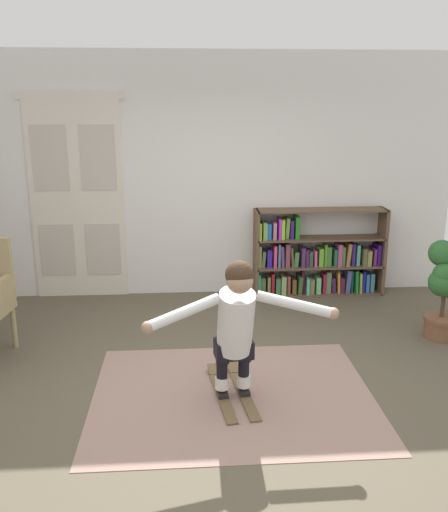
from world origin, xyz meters
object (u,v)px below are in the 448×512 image
Objects in this scene: potted_plant at (447,282)px; person_skier at (236,321)px; skis_pair at (232,391)px; bookshelf at (314,259)px.

person_skier is at bearing -152.83° from potted_plant.
person_skier reaches higher than skis_pair.
bookshelf is 2.72m from skis_pair.
person_skier is (-2.23, -1.14, 0.12)m from potted_plant.
skis_pair is at bearing 97.01° from person_skier.
person_skier is at bearing -115.44° from bookshelf.
potted_plant is at bearing 27.17° from person_skier.
bookshelf is 1.10× the size of person_skier.
person_skier is (0.02, -0.15, 0.69)m from skis_pair.
skis_pair is at bearing -156.14° from potted_plant.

